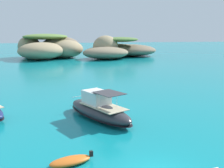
% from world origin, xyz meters
% --- Properties ---
extents(islet_large, '(23.47, 27.77, 7.60)m').
position_xyz_m(islet_large, '(-7.41, 74.86, 3.33)').
color(islet_large, '#9E8966').
rests_on(islet_large, ground).
extents(islet_small, '(31.49, 29.23, 7.09)m').
position_xyz_m(islet_small, '(14.03, 73.58, 2.35)').
color(islet_small, '#756651').
rests_on(islet_small, ground).
extents(motorboat_charcoal, '(6.43, 9.08, 2.77)m').
position_xyz_m(motorboat_charcoal, '(-1.76, 10.94, 0.88)').
color(motorboat_charcoal, '#2D2D33').
rests_on(motorboat_charcoal, ground).
extents(dinghy_tender, '(2.87, 1.76, 0.58)m').
position_xyz_m(dinghy_tender, '(-4.76, 2.58, 0.22)').
color(dinghy_tender, orange).
rests_on(dinghy_tender, ground).
extents(channel_buoy, '(0.56, 0.56, 1.48)m').
position_xyz_m(channel_buoy, '(-2.66, 16.55, 0.34)').
color(channel_buoy, yellow).
rests_on(channel_buoy, ground).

